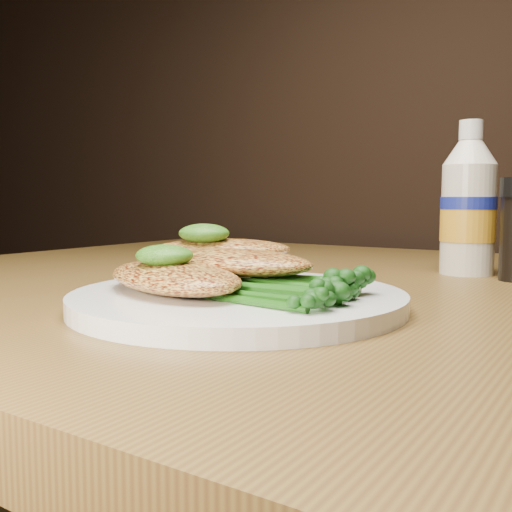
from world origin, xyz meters
The scene contains 8 objects.
plate centered at (-0.07, 0.88, 0.76)m, with size 0.25×0.25×0.01m, color white.
chicken_front centered at (-0.11, 0.85, 0.77)m, with size 0.14×0.08×0.02m, color gold.
chicken_mid centered at (-0.09, 0.89, 0.78)m, with size 0.14×0.07×0.02m, color gold.
chicken_back centered at (-0.12, 0.92, 0.79)m, with size 0.12×0.06×0.02m, color gold.
pesto_front centered at (-0.11, 0.84, 0.79)m, with size 0.04×0.04×0.02m, color #0F3708.
pesto_back centered at (-0.13, 0.91, 0.80)m, with size 0.04×0.04×0.02m, color #0F3708.
broccolini_bundle centered at (-0.03, 0.87, 0.77)m, with size 0.13×0.10×0.02m, color #1C5512, non-canonical shape.
mayo_bottle centered at (0.02, 1.18, 0.83)m, with size 0.06×0.06×0.17m, color beige, non-canonical shape.
Camera 1 is at (0.18, 0.52, 0.83)m, focal length 41.13 mm.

